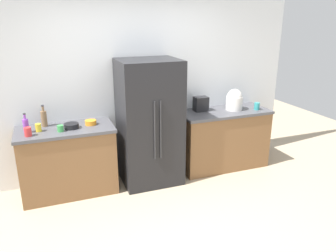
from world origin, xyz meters
TOP-DOWN VIEW (x-y plane):
  - ground_plane at (0.00, 0.00)m, footprint 9.84×9.84m
  - kitchen_back_panel at (0.00, 1.71)m, footprint 4.92×0.10m
  - counter_left at (-0.99, 1.36)m, footprint 1.21×0.62m
  - counter_right at (1.30, 1.36)m, footprint 1.37×0.62m
  - refrigerator at (0.12, 1.30)m, footprint 0.80×0.70m
  - toaster at (0.97, 1.47)m, footprint 0.20×0.15m
  - rice_cooker at (1.47, 1.35)m, footprint 0.25×0.25m
  - bottle_a at (-1.22, 1.53)m, footprint 0.07×0.07m
  - bottle_b at (-1.44, 1.34)m, footprint 0.07×0.07m
  - cup_a at (-1.05, 1.24)m, footprint 0.07×0.07m
  - cup_b at (-1.30, 1.34)m, footprint 0.07×0.07m
  - cup_c at (-1.41, 1.20)m, footprint 0.08×0.08m
  - cup_d at (1.79, 1.23)m, footprint 0.08×0.08m
  - bowl_a at (-0.66, 1.38)m, footprint 0.15×0.15m
  - bowl_b at (-0.91, 1.32)m, footprint 0.18×0.18m

SIDE VIEW (x-z plane):
  - ground_plane at x=0.00m, z-range 0.00..0.00m
  - counter_right at x=1.30m, z-range 0.00..0.90m
  - counter_left at x=-0.99m, z-range 0.00..0.90m
  - refrigerator at x=0.12m, z-range 0.00..1.72m
  - bowl_a at x=-0.66m, z-range 0.90..0.96m
  - bowl_b at x=-0.91m, z-range 0.90..0.96m
  - cup_a at x=-1.05m, z-range 0.90..0.98m
  - cup_b at x=-1.30m, z-range 0.90..1.00m
  - cup_c at x=-1.41m, z-range 0.90..1.00m
  - cup_d at x=1.79m, z-range 0.90..1.01m
  - bottle_b at x=-1.44m, z-range 0.87..1.12m
  - toaster at x=0.97m, z-range 0.90..1.11m
  - bottle_a at x=-1.22m, z-range 0.87..1.15m
  - rice_cooker at x=1.47m, z-range 0.89..1.21m
  - kitchen_back_panel at x=0.00m, z-range 0.00..3.02m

